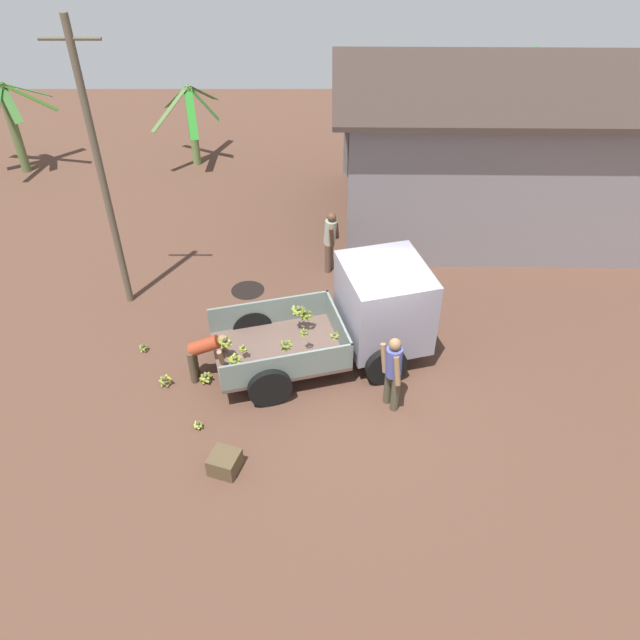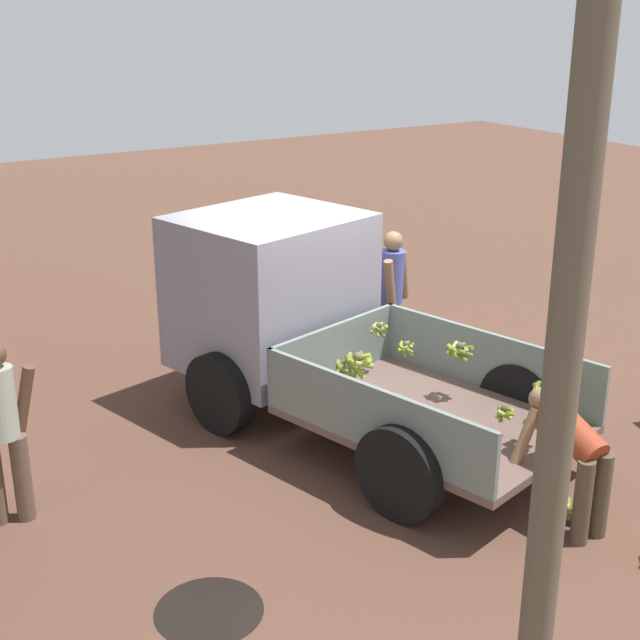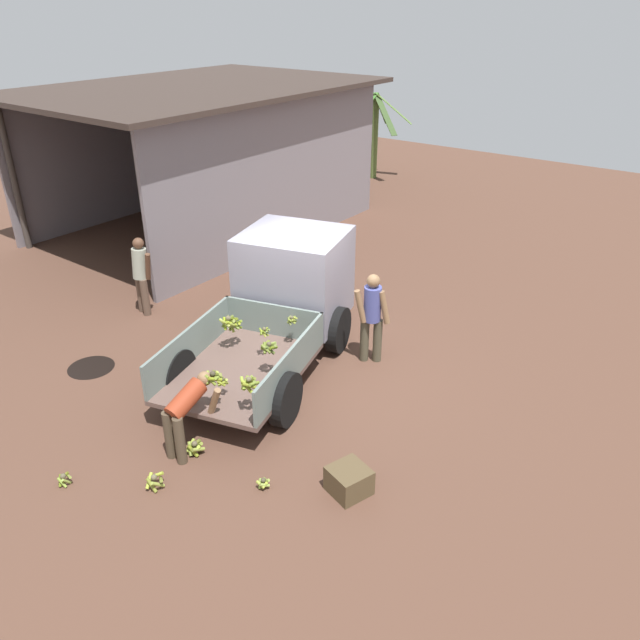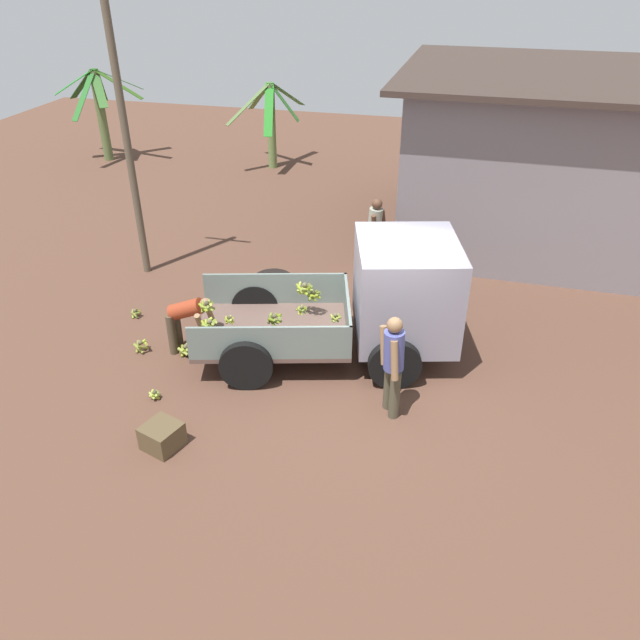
% 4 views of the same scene
% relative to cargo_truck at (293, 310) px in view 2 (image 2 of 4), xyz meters
% --- Properties ---
extents(ground, '(36.00, 36.00, 0.00)m').
position_rel_cargo_truck_xyz_m(ground, '(-0.04, -0.45, -1.13)').
color(ground, brown).
extents(mud_patch_0, '(0.82, 0.82, 0.01)m').
position_rel_cargo_truck_xyz_m(mud_patch_0, '(-2.78, 2.33, -1.12)').
color(mud_patch_0, black).
rests_on(mud_patch_0, ground).
extents(cargo_truck, '(4.73, 2.95, 2.12)m').
position_rel_cargo_truck_xyz_m(cargo_truck, '(0.00, 0.00, 0.00)').
color(cargo_truck, brown).
rests_on(cargo_truck, ground).
extents(utility_pole, '(1.17, 0.15, 6.42)m').
position_rel_cargo_truck_xyz_m(utility_pole, '(-5.59, 1.93, 2.18)').
color(utility_pole, brown).
rests_on(utility_pole, ground).
extents(person_foreground_visitor, '(0.50, 0.61, 1.71)m').
position_rel_cargo_truck_xyz_m(person_foreground_visitor, '(0.40, -1.60, -0.18)').
color(person_foreground_visitor, '#4B4634').
rests_on(person_foreground_visitor, ground).
extents(person_worker_loading, '(0.84, 0.70, 1.14)m').
position_rel_cargo_truck_xyz_m(person_worker_loading, '(-3.31, -0.81, -0.42)').
color(person_worker_loading, '#4C3E2E').
rests_on(person_worker_loading, ground).
extents(person_bystander_near_shed, '(0.45, 0.65, 1.65)m').
position_rel_cargo_truck_xyz_m(person_bystander_near_shed, '(-0.72, 3.26, -0.21)').
color(person_bystander_near_shed, brown).
rests_on(person_bystander_near_shed, ground).
extents(banana_bunch_on_ground_1, '(0.28, 0.28, 0.22)m').
position_rel_cargo_truck_xyz_m(banana_bunch_on_ground_1, '(-3.34, -0.93, -1.01)').
color(banana_bunch_on_ground_1, brown).
rests_on(banana_bunch_on_ground_1, ground).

